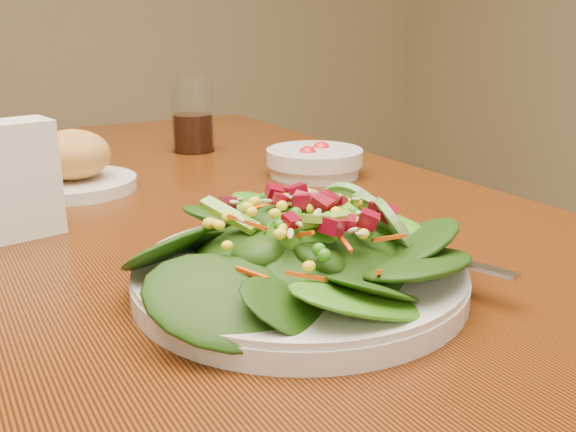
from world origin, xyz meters
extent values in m
cube|color=#642E0F|center=(0.00, 0.00, 0.73)|extent=(0.90, 1.40, 0.04)
cylinder|color=#431F0D|center=(0.39, 0.64, 0.35)|extent=(0.07, 0.07, 0.71)
cylinder|color=#431F0D|center=(0.06, 1.16, 0.22)|extent=(0.04, 0.04, 0.44)
cylinder|color=#431F0D|center=(-0.09, 0.81, 0.22)|extent=(0.04, 0.04, 0.44)
cylinder|color=silver|center=(0.04, -0.28, 0.76)|extent=(0.29, 0.29, 0.02)
ellipsoid|color=black|center=(0.04, -0.28, 0.79)|extent=(0.20, 0.20, 0.04)
cube|color=silver|center=(0.16, -0.31, 0.77)|extent=(0.05, 0.18, 0.01)
cylinder|color=silver|center=(-0.06, 0.16, 0.76)|extent=(0.17, 0.17, 0.02)
ellipsoid|color=tan|center=(-0.06, 0.16, 0.80)|extent=(0.10, 0.10, 0.07)
cylinder|color=silver|center=(0.28, 0.07, 0.77)|extent=(0.14, 0.14, 0.04)
sphere|color=red|center=(0.29, 0.08, 0.78)|extent=(0.03, 0.03, 0.03)
sphere|color=red|center=(0.26, 0.06, 0.78)|extent=(0.03, 0.03, 0.03)
cylinder|color=silver|center=(0.19, 0.33, 0.82)|extent=(0.08, 0.08, 0.13)
cylinder|color=black|center=(0.19, 0.33, 0.78)|extent=(0.07, 0.07, 0.07)
cube|color=white|center=(-0.16, 0.00, 0.81)|extent=(0.10, 0.07, 0.13)
cube|color=white|center=(-0.16, 0.00, 0.82)|extent=(0.09, 0.06, 0.11)
camera|label=1|loc=(-0.23, -0.73, 0.98)|focal=40.00mm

